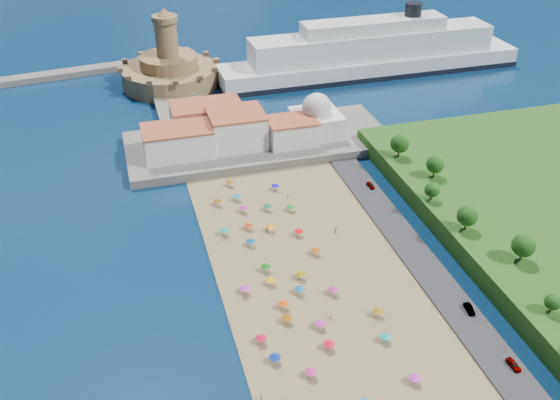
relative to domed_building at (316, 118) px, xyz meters
name	(u,v)px	position (x,y,z in m)	size (l,w,h in m)	color
ground	(292,281)	(-30.00, -71.00, -8.97)	(700.00, 700.00, 0.00)	#071938
terrace	(259,142)	(-20.00, 2.00, -7.47)	(90.00, 36.00, 3.00)	#59544C
jetty	(181,111)	(-42.00, 37.00, -7.77)	(18.00, 70.00, 2.40)	#59544C
waterfront_buildings	(220,129)	(-33.05, 2.64, -1.10)	(57.00, 29.00, 11.00)	silver
domed_building	(316,118)	(0.00, 0.00, 0.00)	(16.00, 16.00, 15.00)	silver
fortress	(170,70)	(-42.00, 67.00, -2.29)	(40.00, 40.00, 32.40)	olive
cruise_ship	(372,55)	(44.38, 56.54, -0.23)	(135.55, 22.08, 29.54)	black
beach_parasols	(304,308)	(-30.79, -83.43, -6.83)	(30.30, 115.16, 2.20)	gray
beachgoers	(287,273)	(-30.80, -69.01, -7.84)	(36.73, 90.95, 1.85)	tan
parked_cars	(443,276)	(6.00, -80.67, -7.62)	(1.87, 79.60, 1.33)	gray
hillside_trees	(484,225)	(19.47, -74.65, 1.16)	(12.86, 104.73, 7.54)	#382314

